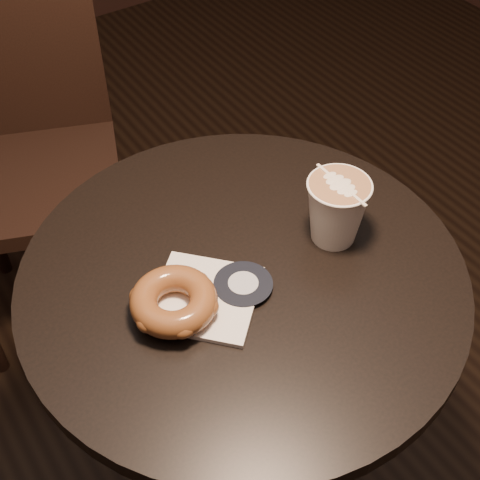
{
  "coord_description": "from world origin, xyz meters",
  "views": [
    {
      "loc": [
        -0.38,
        -0.57,
        1.53
      ],
      "look_at": [
        0.01,
        0.03,
        0.79
      ],
      "focal_mm": 50.0,
      "sensor_mm": 36.0,
      "label": 1
    }
  ],
  "objects_px": {
    "chair": "(20,116)",
    "cafe_table": "(242,346)",
    "doughnut": "(174,301)",
    "pastry_bag": "(205,297)",
    "latte_cup": "(336,211)"
  },
  "relations": [
    {
      "from": "chair",
      "to": "cafe_table",
      "type": "bearing_deg",
      "value": -61.96
    },
    {
      "from": "chair",
      "to": "doughnut",
      "type": "distance_m",
      "value": 0.84
    },
    {
      "from": "pastry_bag",
      "to": "doughnut",
      "type": "height_order",
      "value": "doughnut"
    },
    {
      "from": "chair",
      "to": "latte_cup",
      "type": "bearing_deg",
      "value": -51.25
    },
    {
      "from": "cafe_table",
      "to": "doughnut",
      "type": "distance_m",
      "value": 0.26
    },
    {
      "from": "chair",
      "to": "doughnut",
      "type": "relative_size",
      "value": 8.38
    },
    {
      "from": "pastry_bag",
      "to": "latte_cup",
      "type": "bearing_deg",
      "value": -43.9
    },
    {
      "from": "doughnut",
      "to": "chair",
      "type": "bearing_deg",
      "value": 87.4
    },
    {
      "from": "latte_cup",
      "to": "doughnut",
      "type": "bearing_deg",
      "value": 178.96
    },
    {
      "from": "doughnut",
      "to": "latte_cup",
      "type": "distance_m",
      "value": 0.29
    },
    {
      "from": "chair",
      "to": "pastry_bag",
      "type": "distance_m",
      "value": 0.84
    },
    {
      "from": "cafe_table",
      "to": "latte_cup",
      "type": "distance_m",
      "value": 0.3
    },
    {
      "from": "doughnut",
      "to": "latte_cup",
      "type": "xyz_separation_m",
      "value": [
        0.29,
        -0.01,
        0.03
      ]
    },
    {
      "from": "cafe_table",
      "to": "pastry_bag",
      "type": "distance_m",
      "value": 0.22
    },
    {
      "from": "cafe_table",
      "to": "latte_cup",
      "type": "height_order",
      "value": "latte_cup"
    }
  ]
}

